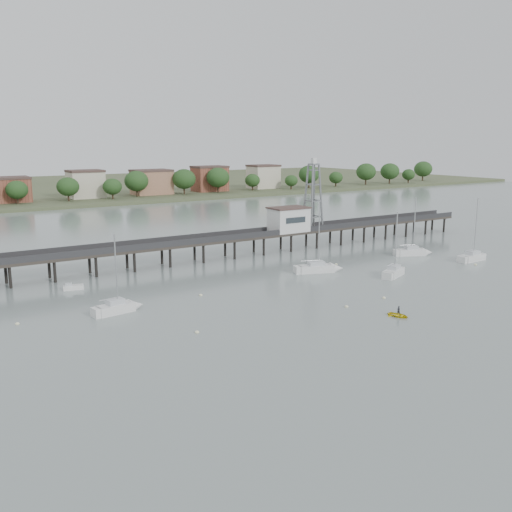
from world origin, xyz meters
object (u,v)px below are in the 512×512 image
Objects in this scene: lattice_tower at (313,197)px; sailboat_e at (416,252)px; white_tender at (73,287)px; pier at (182,244)px; yellow_dinghy at (398,317)px; sailboat_b at (122,307)px; sailboat_c at (396,272)px; sailboat_f at (323,268)px; sailboat_d at (476,257)px.

lattice_tower reaches higher than sailboat_e.
pier is at bearing 32.10° from white_tender.
lattice_tower is (31.50, 0.00, 7.31)m from pier.
yellow_dinghy is (9.78, -46.13, -3.79)m from pier.
yellow_dinghy is at bearing -115.21° from lattice_tower.
sailboat_b is 3.46× the size of white_tender.
sailboat_e reaches higher than pier.
sailboat_c is 0.94× the size of sailboat_e.
sailboat_f is 27.37m from yellow_dinghy.
sailboat_d is 32.95m from sailboat_f.
sailboat_e is 43.75m from yellow_dinghy.
sailboat_b is at bearing 173.17° from sailboat_d.
sailboat_e is 25.79m from sailboat_f.
sailboat_c reaches higher than sailboat_b.
sailboat_d reaches higher than white_tender.
sailboat_d is 75.94m from white_tender.
sailboat_d is 3.91× the size of white_tender.
sailboat_d is 1.13× the size of sailboat_b.
sailboat_e is at bearing 118.80° from sailboat_d.
lattice_tower is at bearing 75.17° from sailboat_f.
lattice_tower reaches higher than sailboat_c.
sailboat_d reaches higher than sailboat_c.
yellow_dinghy is at bearing -44.78° from sailboat_b.
lattice_tower is 26.29m from sailboat_f.
sailboat_f is (-13.36, -20.07, -10.46)m from lattice_tower.
sailboat_c reaches higher than pier.
sailboat_e reaches higher than sailboat_b.
white_tender is (-41.33, 11.83, -0.27)m from sailboat_f.
sailboat_f is 42.99m from white_tender.
sailboat_b is at bearing 129.81° from yellow_dinghy.
lattice_tower is 1.35× the size of sailboat_b.
sailboat_d is 22.75m from sailboat_c.
white_tender is at bearing 134.44° from sailboat_c.
sailboat_f reaches higher than yellow_dinghy.
sailboat_e is 67.91m from white_tender.
sailboat_f reaches higher than white_tender.
sailboat_f reaches higher than sailboat_e.
white_tender is at bearing 161.42° from sailboat_d.
white_tender is at bearing -160.44° from pier.
sailboat_d is at bearing 9.51° from yellow_dinghy.
yellow_dinghy is (-21.72, -46.13, -11.10)m from lattice_tower.
sailboat_d reaches higher than sailboat_e.
sailboat_e is 4.26× the size of yellow_dinghy.
sailboat_b reaches higher than white_tender.
pier is 51.14× the size of yellow_dinghy.
sailboat_b reaches higher than pier.
sailboat_c is at bearing -25.68° from sailboat_f.
pier is 11.56× the size of sailboat_d.
white_tender is (-67.09, 10.52, -0.27)m from sailboat_e.
sailboat_f is 4.14× the size of white_tender.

